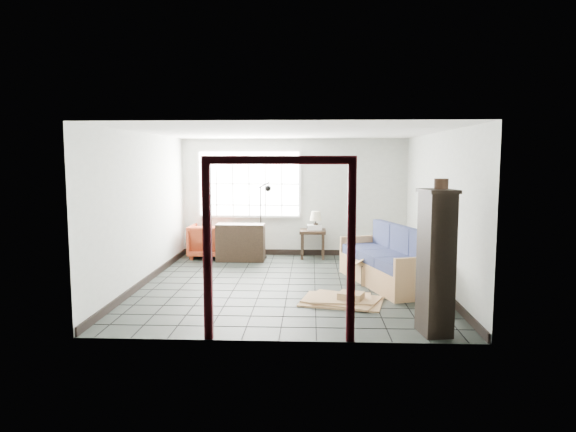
{
  "coord_description": "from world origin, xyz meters",
  "views": [
    {
      "loc": [
        0.38,
        -8.65,
        2.17
      ],
      "look_at": [
        -0.03,
        0.3,
        1.16
      ],
      "focal_mm": 32.0,
      "sensor_mm": 36.0,
      "label": 1
    }
  ],
  "objects_px": {
    "futon_sofa": "(391,263)",
    "tall_shelf": "(436,261)",
    "side_table": "(313,235)",
    "armchair": "(209,239)"
  },
  "relations": [
    {
      "from": "futon_sofa",
      "to": "armchair",
      "type": "xyz_separation_m",
      "value": [
        -3.61,
        2.21,
        0.04
      ]
    },
    {
      "from": "futon_sofa",
      "to": "armchair",
      "type": "bearing_deg",
      "value": 130.4
    },
    {
      "from": "futon_sofa",
      "to": "side_table",
      "type": "distance_m",
      "value": 2.65
    },
    {
      "from": "side_table",
      "to": "armchair",
      "type": "bearing_deg",
      "value": -178.41
    },
    {
      "from": "side_table",
      "to": "futon_sofa",
      "type": "bearing_deg",
      "value": -59.54
    },
    {
      "from": "futon_sofa",
      "to": "side_table",
      "type": "relative_size",
      "value": 3.91
    },
    {
      "from": "armchair",
      "to": "side_table",
      "type": "relative_size",
      "value": 1.31
    },
    {
      "from": "side_table",
      "to": "tall_shelf",
      "type": "height_order",
      "value": "tall_shelf"
    },
    {
      "from": "tall_shelf",
      "to": "futon_sofa",
      "type": "bearing_deg",
      "value": 84.14
    },
    {
      "from": "futon_sofa",
      "to": "tall_shelf",
      "type": "xyz_separation_m",
      "value": [
        0.15,
        -2.52,
        0.55
      ]
    }
  ]
}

